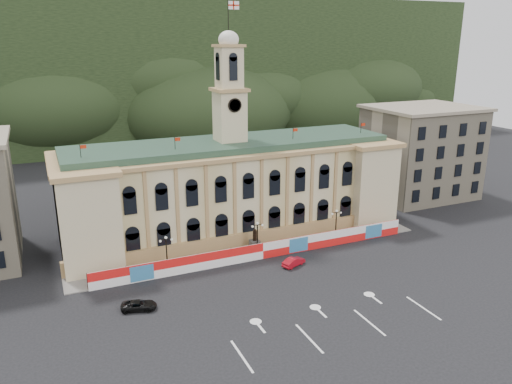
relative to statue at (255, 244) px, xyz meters
name	(u,v)px	position (x,y,z in m)	size (l,w,h in m)	color
ground	(313,305)	(0.00, -18.00, -1.19)	(260.00, 260.00, 0.00)	black
lane_markings	(335,326)	(0.00, -23.00, -1.18)	(26.00, 10.00, 0.02)	white
hill_ridge	(127,78)	(0.03, 103.99, 18.30)	(230.00, 80.00, 64.00)	black
city_hall	(232,187)	(0.00, 9.63, 6.66)	(56.20, 17.60, 37.10)	beige
side_building_right	(421,152)	(43.00, 12.93, 8.14)	(21.00, 17.00, 18.60)	tan
hoarding_fence	(263,251)	(0.06, -2.93, 0.06)	(50.00, 0.44, 2.50)	red
pavement	(255,251)	(0.00, -0.25, -1.11)	(56.00, 5.50, 0.16)	slate
statue	(255,244)	(0.00, 0.00, 0.00)	(1.40, 1.40, 3.72)	#595651
lamp_left	(167,250)	(-14.00, -1.00, 1.89)	(1.96, 0.44, 5.15)	black
lamp_center	(257,235)	(0.00, -1.00, 1.89)	(1.96, 0.44, 5.15)	black
lamp_right	(336,222)	(14.00, -1.00, 1.89)	(1.96, 0.44, 5.15)	black
red_sedan	(294,262)	(3.07, -7.03, -0.56)	(4.04, 2.62, 1.26)	#A70B18
black_suv	(139,305)	(-19.88, -10.35, -0.59)	(4.65, 3.10, 1.19)	black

